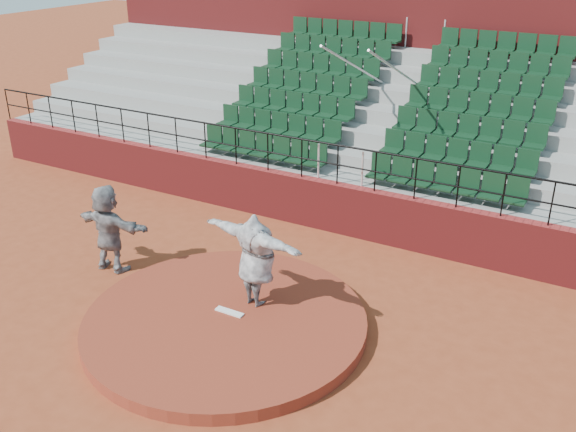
# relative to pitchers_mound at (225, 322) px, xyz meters

# --- Properties ---
(ground) EXTENTS (90.00, 90.00, 0.00)m
(ground) POSITION_rel_pitchers_mound_xyz_m (0.00, 0.00, -0.12)
(ground) COLOR brown
(ground) RESTS_ON ground
(pitchers_mound) EXTENTS (5.50, 5.50, 0.25)m
(pitchers_mound) POSITION_rel_pitchers_mound_xyz_m (0.00, 0.00, 0.00)
(pitchers_mound) COLOR maroon
(pitchers_mound) RESTS_ON ground
(pitching_rubber) EXTENTS (0.60, 0.15, 0.03)m
(pitching_rubber) POSITION_rel_pitchers_mound_xyz_m (0.00, 0.15, 0.14)
(pitching_rubber) COLOR white
(pitching_rubber) RESTS_ON pitchers_mound
(boundary_wall) EXTENTS (24.00, 0.30, 1.30)m
(boundary_wall) POSITION_rel_pitchers_mound_xyz_m (0.00, 5.00, 0.53)
(boundary_wall) COLOR maroon
(boundary_wall) RESTS_ON ground
(wall_railing) EXTENTS (24.04, 0.05, 1.03)m
(wall_railing) POSITION_rel_pitchers_mound_xyz_m (0.00, 5.00, 1.90)
(wall_railing) COLOR black
(wall_railing) RESTS_ON boundary_wall
(seating_deck) EXTENTS (24.00, 5.97, 4.63)m
(seating_deck) POSITION_rel_pitchers_mound_xyz_m (0.00, 8.64, 1.33)
(seating_deck) COLOR gray
(seating_deck) RESTS_ON ground
(press_box_facade) EXTENTS (24.00, 3.00, 7.10)m
(press_box_facade) POSITION_rel_pitchers_mound_xyz_m (0.00, 12.60, 3.43)
(press_box_facade) COLOR maroon
(press_box_facade) RESTS_ON ground
(pitcher) EXTENTS (2.49, 1.08, 1.96)m
(pitcher) POSITION_rel_pitchers_mound_xyz_m (0.28, 0.72, 1.10)
(pitcher) COLOR black
(pitcher) RESTS_ON pitchers_mound
(fielder) EXTENTS (1.91, 0.66, 2.04)m
(fielder) POSITION_rel_pitchers_mound_xyz_m (-3.58, 0.70, 0.90)
(fielder) COLOR black
(fielder) RESTS_ON ground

